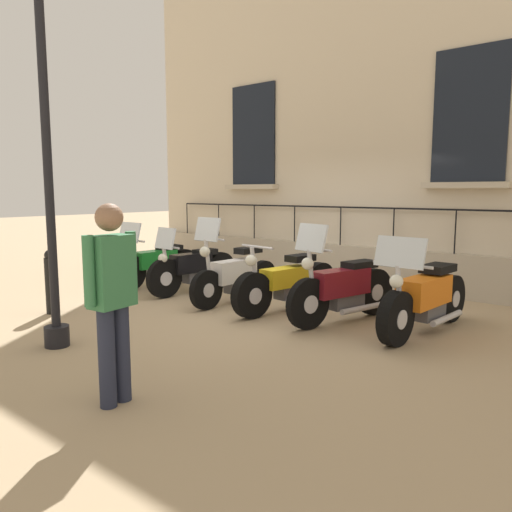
# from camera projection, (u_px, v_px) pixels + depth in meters

# --- Properties ---
(ground_plane) EXTENTS (60.00, 60.00, 0.00)m
(ground_plane) POSITION_uv_depth(u_px,v_px,m) (264.00, 305.00, 7.83)
(ground_plane) COLOR tan
(building_facade) EXTENTS (0.82, 10.28, 8.35)m
(building_facade) POSITION_uv_depth(u_px,v_px,m) (354.00, 72.00, 9.45)
(building_facade) COLOR beige
(building_facade) RESTS_ON ground_plane
(motorcycle_green) EXTENTS (1.92, 0.71, 1.24)m
(motorcycle_green) POSITION_uv_depth(u_px,v_px,m) (157.00, 264.00, 9.32)
(motorcycle_green) COLOR black
(motorcycle_green) RESTS_ON ground_plane
(motorcycle_black) EXTENTS (1.93, 0.58, 1.19)m
(motorcycle_black) POSITION_uv_depth(u_px,v_px,m) (193.00, 269.00, 8.69)
(motorcycle_black) COLOR black
(motorcycle_black) RESTS_ON ground_plane
(motorcycle_white) EXTENTS (1.96, 0.57, 1.40)m
(motorcycle_white) POSITION_uv_depth(u_px,v_px,m) (235.00, 276.00, 7.92)
(motorcycle_white) COLOR black
(motorcycle_white) RESTS_ON ground_plane
(motorcycle_yellow) EXTENTS (2.10, 0.69, 1.03)m
(motorcycle_yellow) POSITION_uv_depth(u_px,v_px,m) (287.00, 284.00, 7.41)
(motorcycle_yellow) COLOR black
(motorcycle_yellow) RESTS_ON ground_plane
(motorcycle_maroon) EXTENTS (1.94, 0.79, 1.38)m
(motorcycle_maroon) POSITION_uv_depth(u_px,v_px,m) (342.00, 289.00, 6.74)
(motorcycle_maroon) COLOR black
(motorcycle_maroon) RESTS_ON ground_plane
(motorcycle_orange) EXTENTS (2.18, 0.74, 1.27)m
(motorcycle_orange) POSITION_uv_depth(u_px,v_px,m) (425.00, 299.00, 6.22)
(motorcycle_orange) COLOR black
(motorcycle_orange) RESTS_ON ground_plane
(lamppost) EXTENTS (0.32, 1.02, 5.20)m
(lamppost) POSITION_uv_depth(u_px,v_px,m) (39.00, 4.00, 5.24)
(lamppost) COLOR black
(lamppost) RESTS_ON ground_plane
(bollard) EXTENTS (0.19, 0.19, 0.95)m
(bollard) POSITION_uv_depth(u_px,v_px,m) (52.00, 281.00, 7.22)
(bollard) COLOR black
(bollard) RESTS_ON ground_plane
(pedestrian_standing) EXTENTS (0.53, 0.26, 1.69)m
(pedestrian_standing) POSITION_uv_depth(u_px,v_px,m) (112.00, 293.00, 4.06)
(pedestrian_standing) COLOR #23283D
(pedestrian_standing) RESTS_ON ground_plane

